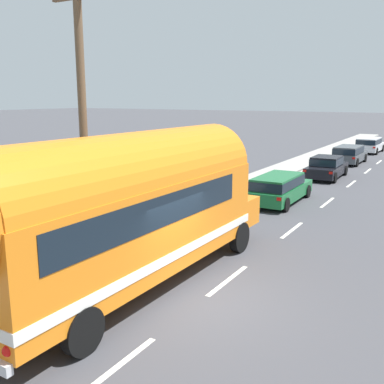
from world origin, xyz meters
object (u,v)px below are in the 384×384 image
(painted_bus, at_px, (120,207))
(car_second, at_px, (327,166))
(car_third, at_px, (349,153))
(utility_pole, at_px, (83,117))
(car_lead, at_px, (279,187))
(car_fourth, at_px, (369,144))

(painted_bus, height_order, car_second, painted_bus)
(painted_bus, xyz_separation_m, car_second, (0.18, 19.93, -1.57))
(painted_bus, bearing_deg, car_third, 89.82)
(utility_pole, bearing_deg, car_third, 84.47)
(car_lead, distance_m, car_fourth, 23.39)
(car_fourth, bearing_deg, car_second, -90.09)
(utility_pole, xyz_separation_m, painted_bus, (2.40, -1.36, -2.12))
(car_lead, xyz_separation_m, car_third, (0.12, 15.22, 0.00))
(utility_pole, bearing_deg, car_lead, 77.23)
(painted_bus, xyz_separation_m, car_lead, (-0.03, 11.83, -1.51))
(car_third, relative_size, car_fourth, 0.99)
(car_third, bearing_deg, utility_pole, -95.53)
(painted_bus, distance_m, car_fourth, 35.24)
(car_second, relative_size, car_third, 1.03)
(utility_pole, height_order, car_second, utility_pole)
(car_third, height_order, car_fourth, same)
(utility_pole, relative_size, car_third, 1.92)
(car_second, bearing_deg, car_third, 90.79)
(car_fourth, bearing_deg, utility_pole, -94.41)
(car_third, bearing_deg, painted_bus, -90.18)
(utility_pole, relative_size, car_second, 1.87)
(utility_pole, bearing_deg, car_second, 82.07)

